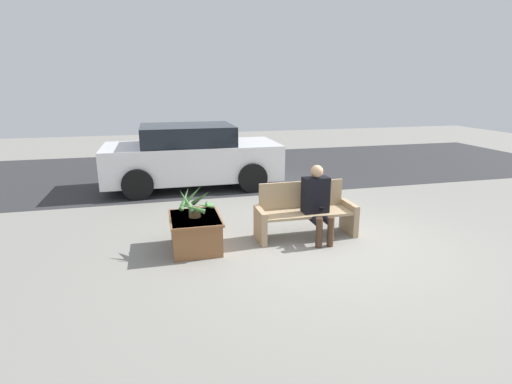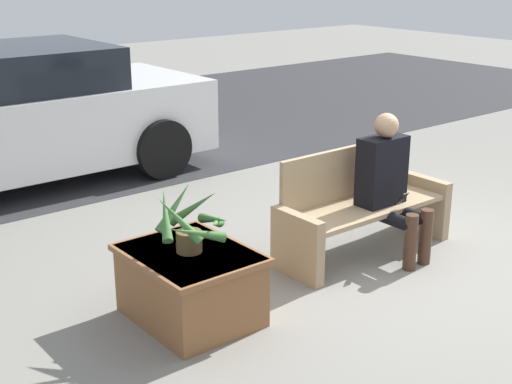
{
  "view_description": "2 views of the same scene",
  "coord_description": "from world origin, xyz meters",
  "views": [
    {
      "loc": [
        -2.44,
        -5.36,
        2.44
      ],
      "look_at": [
        -0.88,
        0.85,
        0.69
      ],
      "focal_mm": 28.0,
      "sensor_mm": 36.0,
      "label": 1
    },
    {
      "loc": [
        -4.39,
        -3.41,
        2.42
      ],
      "look_at": [
        -1.02,
        0.79,
        0.62
      ],
      "focal_mm": 50.0,
      "sensor_mm": 36.0,
      "label": 2
    }
  ],
  "objects": [
    {
      "name": "parked_car",
      "position": [
        -1.63,
        4.21,
        0.74
      ],
      "size": [
        4.1,
        1.98,
        1.49
      ],
      "color": "silver",
      "rests_on": "ground_plane"
    },
    {
      "name": "planter_box",
      "position": [
        -1.95,
        0.35,
        0.27
      ],
      "size": [
        0.75,
        0.92,
        0.51
      ],
      "color": "brown",
      "rests_on": "ground_plane"
    },
    {
      "name": "road_surface",
      "position": [
        0.0,
        6.0,
        0.0
      ],
      "size": [
        20.0,
        6.0,
        0.01
      ],
      "primitive_type": "cube",
      "color": "#2D2D30",
      "rests_on": "ground_plane"
    },
    {
      "name": "bench",
      "position": [
        -0.16,
        0.45,
        0.4
      ],
      "size": [
        1.63,
        0.54,
        0.88
      ],
      "color": "tan",
      "rests_on": "ground_plane"
    },
    {
      "name": "potted_plant",
      "position": [
        -1.94,
        0.34,
        0.71
      ],
      "size": [
        0.56,
        0.56,
        0.45
      ],
      "color": "brown",
      "rests_on": "planter_box"
    },
    {
      "name": "ground_plane",
      "position": [
        0.0,
        0.0,
        0.0
      ],
      "size": [
        30.0,
        30.0,
        0.0
      ],
      "primitive_type": "plane",
      "color": "gray"
    },
    {
      "name": "person_seated",
      "position": [
        -0.02,
        0.27,
        0.65
      ],
      "size": [
        0.42,
        0.58,
        1.21
      ],
      "color": "black",
      "rests_on": "ground_plane"
    }
  ]
}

